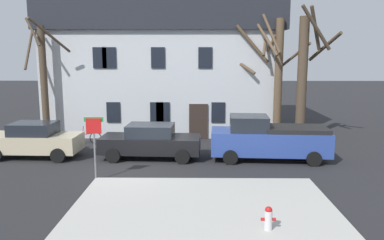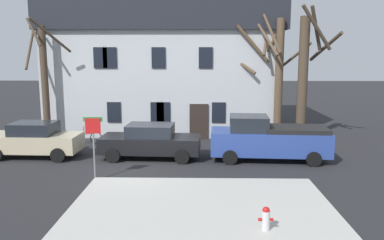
{
  "view_description": "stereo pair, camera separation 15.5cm",
  "coord_description": "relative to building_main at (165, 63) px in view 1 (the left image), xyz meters",
  "views": [
    {
      "loc": [
        2.84,
        -16.12,
        4.94
      ],
      "look_at": [
        2.6,
        3.22,
        1.7
      ],
      "focal_mm": 36.22,
      "sensor_mm": 36.0,
      "label": 1
    },
    {
      "loc": [
        2.99,
        -16.12,
        4.94
      ],
      "look_at": [
        2.6,
        3.22,
        1.7
      ],
      "focal_mm": 36.22,
      "sensor_mm": 36.0,
      "label": 2
    }
  ],
  "objects": [
    {
      "name": "bicycle_leaning",
      "position": [
        -4.0,
        -5.7,
        -4.06
      ],
      "size": [
        1.74,
        0.26,
        1.03
      ],
      "color": "black",
      "rests_on": "ground_plane"
    },
    {
      "name": "fire_hydrant",
      "position": [
        4.18,
        -16.7,
        -3.96
      ],
      "size": [
        0.42,
        0.22,
        0.68
      ],
      "color": "silver",
      "rests_on": "sidewalk_slab"
    },
    {
      "name": "ground_plane",
      "position": [
        -0.66,
        -10.77,
        -4.43
      ],
      "size": [
        120.0,
        120.0,
        0.0
      ],
      "primitive_type": "plane",
      "color": "#262628"
    },
    {
      "name": "tree_bare_mid",
      "position": [
        5.28,
        -3.56,
        -1.31
      ],
      "size": [
        2.25,
        2.1,
        6.66
      ],
      "color": "brown",
      "rests_on": "ground_plane"
    },
    {
      "name": "sidewalk_slab",
      "position": [
        2.41,
        -15.95,
        -4.37
      ],
      "size": [
        8.5,
        7.69,
        0.12
      ],
      "primitive_type": "cube",
      "color": "#B7B5AD",
      "rests_on": "ground_plane"
    },
    {
      "name": "car_beige_sedan",
      "position": [
        -5.74,
        -8.56,
        -3.57
      ],
      "size": [
        4.46,
        2.16,
        1.72
      ],
      "color": "#C6B793",
      "rests_on": "ground_plane"
    },
    {
      "name": "tree_bare_far",
      "position": [
        6.81,
        -4.6,
        -0.55
      ],
      "size": [
        3.08,
        3.06,
        7.23
      ],
      "color": "brown",
      "rests_on": "ground_plane"
    },
    {
      "name": "car_black_sedan",
      "position": [
        -0.04,
        -8.65,
        -3.59
      ],
      "size": [
        4.85,
        2.29,
        1.66
      ],
      "color": "black",
      "rests_on": "ground_plane"
    },
    {
      "name": "pickup_truck_blue",
      "position": [
        5.6,
        -8.87,
        -3.41
      ],
      "size": [
        5.62,
        2.45,
        2.12
      ],
      "color": "#2D4799",
      "rests_on": "ground_plane"
    },
    {
      "name": "building_main",
      "position": [
        0.0,
        0.0,
        0.0
      ],
      "size": [
        14.86,
        8.85,
        8.7
      ],
      "color": "silver",
      "rests_on": "ground_plane"
    },
    {
      "name": "street_sign_pole",
      "position": [
        -1.83,
        -12.13,
        -2.63
      ],
      "size": [
        0.76,
        0.07,
        2.56
      ],
      "color": "slate",
      "rests_on": "ground_plane"
    },
    {
      "name": "tree_bare_end",
      "position": [
        8.24,
        -4.89,
        -0.57
      ],
      "size": [
        2.43,
        3.19,
        7.56
      ],
      "color": "#4C3D2D",
      "rests_on": "ground_plane"
    },
    {
      "name": "tree_bare_near",
      "position": [
        -6.53,
        -4.96,
        -0.85
      ],
      "size": [
        2.46,
        2.4,
        6.99
      ],
      "color": "#4C3D2D",
      "rests_on": "ground_plane"
    }
  ]
}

